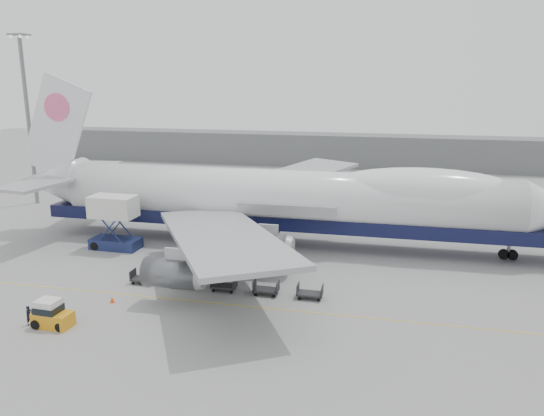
% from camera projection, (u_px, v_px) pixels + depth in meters
% --- Properties ---
extents(ground, '(260.00, 260.00, 0.00)m').
position_uv_depth(ground, '(259.00, 281.00, 51.78)').
color(ground, gray).
rests_on(ground, ground).
extents(apron_line, '(60.00, 0.15, 0.01)m').
position_uv_depth(apron_line, '(242.00, 306.00, 46.10)').
color(apron_line, gold).
rests_on(apron_line, ground).
extents(hangar, '(110.00, 8.00, 7.00)m').
position_uv_depth(hangar, '(291.00, 149.00, 119.31)').
color(hangar, slate).
rests_on(hangar, ground).
extents(floodlight_mast, '(2.40, 2.40, 25.43)m').
position_uv_depth(floodlight_mast, '(27.00, 111.00, 79.98)').
color(floodlight_mast, slate).
rests_on(floodlight_mast, ground).
extents(airliner, '(67.00, 55.30, 19.98)m').
position_uv_depth(airliner, '(289.00, 198.00, 61.63)').
color(airliner, white).
rests_on(airliner, ground).
extents(catering_truck, '(5.66, 4.01, 6.23)m').
position_uv_depth(catering_truck, '(114.00, 220.00, 60.65)').
color(catering_truck, navy).
rests_on(catering_truck, ground).
extents(baggage_tug, '(3.11, 1.77, 2.22)m').
position_uv_depth(baggage_tug, '(51.00, 315.00, 42.16)').
color(baggage_tug, orange).
rests_on(baggage_tug, ground).
extents(ground_worker, '(0.51, 0.66, 1.62)m').
position_uv_depth(ground_worker, '(29.00, 316.00, 42.41)').
color(ground_worker, black).
rests_on(ground_worker, ground).
extents(traffic_cone, '(0.39, 0.39, 0.57)m').
position_uv_depth(traffic_cone, '(112.00, 300.00, 46.75)').
color(traffic_cone, '#F4480C').
rests_on(traffic_cone, ground).
extents(dolly_0, '(2.30, 1.35, 1.30)m').
position_uv_depth(dolly_0, '(144.00, 278.00, 50.98)').
color(dolly_0, '#2D2D30').
rests_on(dolly_0, ground).
extents(dolly_1, '(2.30, 1.35, 1.30)m').
position_uv_depth(dolly_1, '(183.00, 282.00, 50.12)').
color(dolly_1, '#2D2D30').
rests_on(dolly_1, ground).
extents(dolly_2, '(2.30, 1.35, 1.30)m').
position_uv_depth(dolly_2, '(224.00, 285.00, 49.26)').
color(dolly_2, '#2D2D30').
rests_on(dolly_2, ground).
extents(dolly_3, '(2.30, 1.35, 1.30)m').
position_uv_depth(dolly_3, '(266.00, 289.00, 48.39)').
color(dolly_3, '#2D2D30').
rests_on(dolly_3, ground).
extents(dolly_4, '(2.30, 1.35, 1.30)m').
position_uv_depth(dolly_4, '(310.00, 293.00, 47.53)').
color(dolly_4, '#2D2D30').
rests_on(dolly_4, ground).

